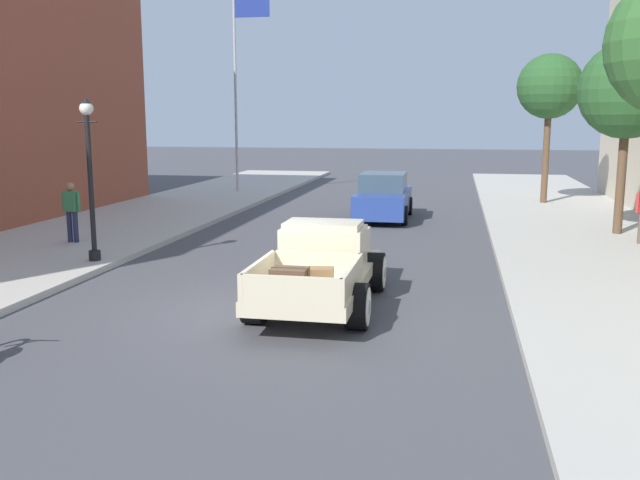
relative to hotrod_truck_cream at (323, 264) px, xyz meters
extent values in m
plane|color=#47474C|center=(-0.98, -0.96, -0.75)|extent=(140.00, 140.00, 0.00)
cube|color=beige|center=(0.00, -0.24, -0.21)|extent=(1.77, 4.90, 0.24)
cube|color=beige|center=(0.00, 0.11, 0.31)|extent=(1.56, 1.10, 0.80)
cube|color=beige|center=(0.00, 0.06, 0.77)|extent=(1.44, 0.94, 0.12)
cube|color=#3D4C5B|center=(0.00, 0.68, 0.47)|extent=(1.33, 0.04, 0.44)
cube|color=beige|center=(0.00, 1.41, 0.17)|extent=(1.32, 1.50, 0.52)
cube|color=silver|center=(0.00, 2.21, 0.15)|extent=(0.68, 0.10, 0.47)
cube|color=beige|center=(0.01, -1.64, -0.07)|extent=(1.70, 2.10, 0.04)
cube|color=beige|center=(-0.80, -1.65, 0.15)|extent=(0.09, 2.10, 0.44)
cube|color=beige|center=(0.82, -1.64, 0.15)|extent=(0.09, 2.10, 0.44)
cube|color=beige|center=(0.01, -2.65, 0.15)|extent=(1.62, 0.08, 0.44)
cube|color=beige|center=(0.00, -0.63, 0.15)|extent=(1.62, 0.08, 0.44)
cylinder|color=black|center=(-0.90, 1.10, -0.35)|extent=(0.36, 0.80, 0.80)
cylinder|color=silver|center=(-1.08, 1.10, -0.35)|extent=(0.01, 0.66, 0.66)
cylinder|color=silver|center=(-1.09, 1.10, -0.35)|extent=(0.02, 0.24, 0.24)
cylinder|color=black|center=(0.90, 1.11, -0.35)|extent=(0.36, 0.80, 0.80)
cylinder|color=silver|center=(1.08, 1.11, -0.35)|extent=(0.01, 0.66, 0.66)
cylinder|color=silver|center=(1.09, 1.11, -0.35)|extent=(0.02, 0.24, 0.24)
cylinder|color=black|center=(-0.89, -1.59, -0.35)|extent=(0.36, 0.80, 0.80)
cylinder|color=silver|center=(-1.08, -1.59, -0.35)|extent=(0.01, 0.66, 0.66)
cylinder|color=silver|center=(-1.09, -1.59, -0.35)|extent=(0.02, 0.24, 0.24)
cylinder|color=black|center=(0.90, -1.59, -0.35)|extent=(0.36, 0.80, 0.80)
cylinder|color=silver|center=(1.09, -1.59, -0.35)|extent=(0.01, 0.66, 0.66)
cylinder|color=silver|center=(1.10, -1.59, -0.35)|extent=(0.02, 0.24, 0.24)
cube|color=brown|center=(-0.17, -1.99, 0.15)|extent=(0.60, 0.44, 0.40)
cube|color=#3D2D1E|center=(-0.17, -1.99, 0.15)|extent=(0.62, 0.05, 0.42)
cube|color=olive|center=(0.23, -1.34, 0.09)|extent=(0.48, 0.37, 0.28)
cube|color=#284293|center=(-0.01, 11.41, -0.14)|extent=(1.74, 4.31, 0.80)
cube|color=#384C5B|center=(-0.01, 11.26, 0.58)|extent=(1.53, 2.01, 0.64)
cylinder|color=black|center=(-0.84, 12.69, -0.42)|extent=(0.22, 0.66, 0.66)
cylinder|color=black|center=(0.81, 12.70, -0.42)|extent=(0.22, 0.66, 0.66)
cylinder|color=black|center=(-0.83, 10.11, -0.42)|extent=(0.22, 0.66, 0.66)
cylinder|color=black|center=(0.82, 10.12, -0.42)|extent=(0.22, 0.66, 0.66)
cylinder|color=#232847|center=(-7.94, 4.32, -0.17)|extent=(0.14, 0.14, 0.86)
cylinder|color=#232847|center=(-7.76, 4.32, -0.17)|extent=(0.14, 0.14, 0.86)
cube|color=#387A47|center=(-7.85, 4.32, 0.54)|extent=(0.36, 0.22, 0.56)
cylinder|color=#387A47|center=(-8.07, 4.32, 0.51)|extent=(0.09, 0.09, 0.54)
cylinder|color=#387A47|center=(-7.63, 4.32, 0.51)|extent=(0.09, 0.09, 0.54)
sphere|color=#9E7051|center=(-7.85, 4.32, 0.94)|extent=(0.22, 0.22, 0.22)
cylinder|color=#B23333|center=(7.32, 7.09, 0.51)|extent=(0.09, 0.09, 0.54)
cylinder|color=black|center=(-6.01, 2.17, -0.48)|extent=(0.28, 0.28, 0.24)
cylinder|color=black|center=(-6.01, 2.17, 1.24)|extent=(0.12, 0.12, 3.20)
cylinder|color=black|center=(-6.01, 2.17, 2.69)|extent=(0.50, 0.04, 0.04)
sphere|color=silver|center=(-6.01, 2.17, 3.00)|extent=(0.32, 0.32, 0.32)
cone|color=black|center=(-6.01, 2.17, 3.18)|extent=(0.24, 0.24, 0.14)
cylinder|color=#B2B2B7|center=(-7.60, 18.27, 3.90)|extent=(0.12, 0.12, 9.00)
cube|color=navy|center=(-6.74, 18.27, 7.75)|extent=(1.60, 0.03, 1.00)
cylinder|color=brown|center=(7.23, 8.79, 0.96)|extent=(0.26, 0.26, 3.13)
sphere|color=#285628|center=(7.23, 8.79, 3.57)|extent=(2.79, 2.79, 2.79)
cylinder|color=brown|center=(6.00, 16.31, 1.23)|extent=(0.26, 0.26, 3.66)
sphere|color=#285628|center=(6.00, 16.31, 4.01)|extent=(2.54, 2.54, 2.54)
camera|label=1|loc=(2.45, -12.74, 2.77)|focal=38.69mm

